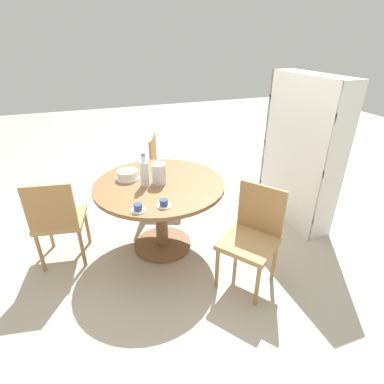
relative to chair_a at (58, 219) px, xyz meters
The scene contains 11 objects.
ground_plane 1.04m from the chair_a, 84.56° to the left, with size 14.00×14.00×0.00m, color #B2A893.
dining_table 0.93m from the chair_a, 84.56° to the left, with size 1.22×1.22×0.72m.
chair_a is the anchor object (origin of this frame).
chair_b 1.72m from the chair_a, 62.11° to the left, with size 0.59×0.59×0.87m.
chair_c 1.45m from the chair_a, 123.51° to the left, with size 0.54×0.54×0.87m.
bookshelf 2.53m from the chair_a, 89.36° to the left, with size 1.02×0.28×1.60m.
coffee_pot 1.00m from the chair_a, 84.83° to the left, with size 0.13×0.13×0.23m.
water_bottle 0.88m from the chair_a, 83.08° to the left, with size 0.08×0.08×0.31m.
cake_main 0.73m from the chair_a, 98.78° to the left, with size 0.22×0.22×0.08m.
cup_a 1.03m from the chair_a, 58.91° to the left, with size 0.12×0.12×0.06m.
cup_b 0.87m from the chair_a, 51.36° to the left, with size 0.12×0.12×0.06m.
Camera 1 is at (2.45, -0.56, 1.92)m, focal length 28.00 mm.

